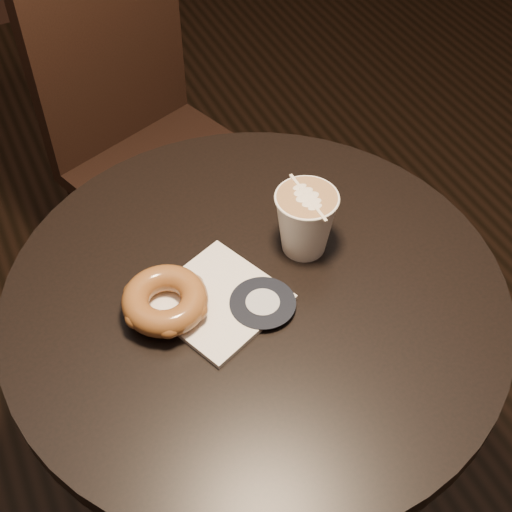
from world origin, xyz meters
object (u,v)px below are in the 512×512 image
chair (141,120)px  cafe_table (256,370)px  latte_cup (305,223)px  doughnut (165,300)px  pastry_bag (218,300)px

chair → cafe_table: bearing=-114.3°
cafe_table → latte_cup: bearing=24.5°
chair → doughnut: chair is taller
cafe_table → latte_cup: 0.27m
chair → pastry_bag: (-0.11, -0.71, 0.22)m
doughnut → chair: bearing=75.4°
latte_cup → cafe_table: bearing=-155.5°
pastry_bag → doughnut: (-0.07, 0.01, 0.02)m
pastry_bag → doughnut: 0.07m
chair → pastry_bag: chair is taller
cafe_table → latte_cup: latte_cup is taller
cafe_table → pastry_bag: (-0.05, 0.00, 0.20)m
chair → latte_cup: 0.72m
pastry_bag → latte_cup: latte_cup is taller
chair → doughnut: size_ratio=8.35×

